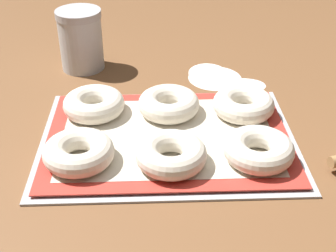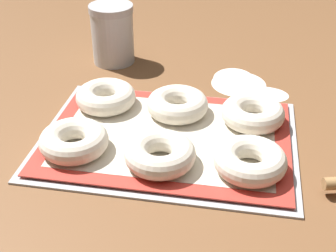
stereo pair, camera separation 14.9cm
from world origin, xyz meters
name	(u,v)px [view 1 (the left image)]	position (x,y,z in m)	size (l,w,h in m)	color
ground_plane	(163,136)	(0.00, 0.00, 0.00)	(2.80, 2.80, 0.00)	brown
baking_tray	(168,138)	(0.01, -0.01, 0.00)	(0.46, 0.33, 0.01)	#B2B5BA
baking_mat	(168,136)	(0.01, -0.01, 0.01)	(0.43, 0.31, 0.00)	red
bagel_front_left	(79,152)	(-0.14, -0.09, 0.03)	(0.12, 0.12, 0.04)	silver
bagel_front_center	(171,154)	(0.01, -0.10, 0.03)	(0.12, 0.12, 0.04)	silver
bagel_front_right	(259,149)	(0.15, -0.09, 0.03)	(0.12, 0.12, 0.04)	silver
bagel_back_left	(94,104)	(-0.13, 0.07, 0.03)	(0.12, 0.12, 0.04)	silver
bagel_back_center	(169,104)	(0.01, 0.06, 0.03)	(0.12, 0.12, 0.04)	silver
bagel_back_right	(243,104)	(0.16, 0.06, 0.03)	(0.12, 0.12, 0.04)	silver
flour_canister	(81,40)	(-0.18, 0.29, 0.07)	(0.10, 0.10, 0.14)	silver
flour_patch_near	(208,73)	(0.11, 0.25, 0.00)	(0.09, 0.11, 0.00)	white
flour_patch_far	(215,77)	(0.12, 0.23, 0.00)	(0.12, 0.12, 0.00)	white
flour_patch_side	(244,85)	(0.18, 0.19, 0.00)	(0.09, 0.07, 0.00)	white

